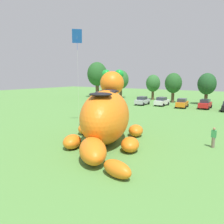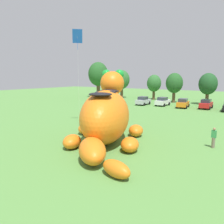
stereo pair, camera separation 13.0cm
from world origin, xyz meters
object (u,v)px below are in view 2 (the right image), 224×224
object	(u,v)px
giant_inflatable_creature	(106,116)
tethered_flying_kite	(77,38)
car_orange	(183,103)
car_red	(206,104)
spectator_near_inflatable	(100,123)
car_silver	(143,101)
car_white	(163,101)
spectator_mid_field	(214,138)

from	to	relation	value
giant_inflatable_creature	tethered_flying_kite	xyz separation A→B (m)	(-6.47, 3.54, 7.71)
car_orange	car_red	distance (m)	4.00
car_red	spectator_near_inflatable	world-z (taller)	car_red
car_silver	car_orange	distance (m)	8.03
car_silver	car_red	xyz separation A→B (m)	(11.89, 1.53, 0.00)
giant_inflatable_creature	spectator_near_inflatable	distance (m)	4.53
car_white	car_silver	bearing A→B (deg)	-165.38
car_silver	tethered_flying_kite	size ratio (longest dim) A/B	0.37
car_orange	tethered_flying_kite	xyz separation A→B (m)	(-5.91, -21.98, 9.23)
giant_inflatable_creature	spectator_mid_field	world-z (taller)	giant_inflatable_creature
car_white	tethered_flying_kite	world-z (taller)	tethered_flying_kite
car_red	car_silver	bearing A→B (deg)	-172.67
car_silver	tethered_flying_kite	xyz separation A→B (m)	(2.11, -21.47, 9.23)
spectator_mid_field	giant_inflatable_creature	bearing A→B (deg)	-156.88
car_red	tethered_flying_kite	size ratio (longest dim) A/B	0.37
car_orange	car_red	world-z (taller)	same
spectator_mid_field	car_white	bearing A→B (deg)	120.14
car_white	spectator_mid_field	world-z (taller)	car_white
car_red	tethered_flying_kite	bearing A→B (deg)	-113.03
car_red	car_orange	bearing A→B (deg)	-165.28
spectator_near_inflatable	car_white	bearing A→B (deg)	94.29
car_white	spectator_near_inflatable	world-z (taller)	car_white
giant_inflatable_creature	spectator_mid_field	xyz separation A→B (m)	(8.30, 3.54, -1.53)
giant_inflatable_creature	car_red	distance (m)	26.78
car_red	spectator_near_inflatable	size ratio (longest dim) A/B	2.40
car_red	giant_inflatable_creature	bearing A→B (deg)	-97.11
car_silver	car_orange	world-z (taller)	same
spectator_near_inflatable	tethered_flying_kite	distance (m)	9.88
car_silver	car_white	bearing A→B (deg)	14.62
car_white	car_orange	bearing A→B (deg)	-6.70
giant_inflatable_creature	car_red	bearing A→B (deg)	82.89
giant_inflatable_creature	car_orange	distance (m)	25.57
car_red	tethered_flying_kite	distance (m)	26.64
car_silver	car_red	size ratio (longest dim) A/B	1.00
car_red	spectator_mid_field	world-z (taller)	car_red
tethered_flying_kite	car_red	bearing A→B (deg)	66.97
spectator_mid_field	car_red	bearing A→B (deg)	102.26
car_red	spectator_mid_field	xyz separation A→B (m)	(4.99, -22.99, -0.01)
car_white	spectator_near_inflatable	xyz separation A→B (m)	(1.72, -22.98, -0.01)
spectator_near_inflatable	spectator_mid_field	world-z (taller)	same
giant_inflatable_creature	spectator_mid_field	bearing A→B (deg)	23.12
car_white	spectator_near_inflatable	distance (m)	23.05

